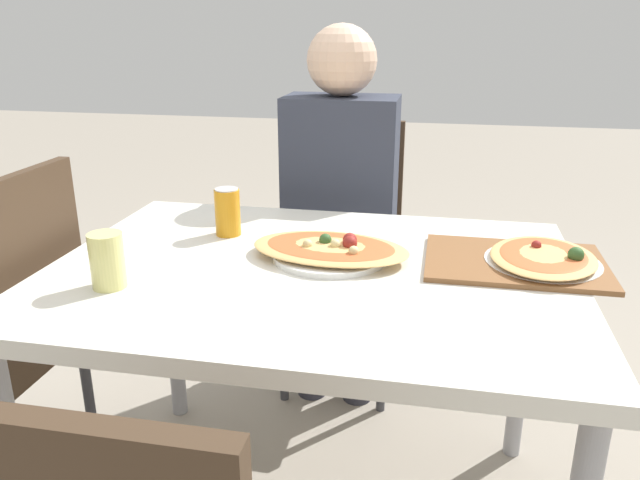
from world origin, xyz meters
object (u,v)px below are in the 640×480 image
at_px(chair_side_left, 4,329).
at_px(person_seated, 340,188).
at_px(pizza_main, 331,250).
at_px(pizza_second, 543,259).
at_px(dining_table, 312,295).
at_px(chair_far_seated, 345,240).
at_px(drink_glass, 107,261).
at_px(soda_can, 228,212).

xyz_separation_m(chair_side_left, person_seated, (0.74, 0.73, 0.22)).
bearing_deg(person_seated, pizza_main, 97.40).
height_order(chair_side_left, pizza_second, chair_side_left).
bearing_deg(pizza_second, pizza_main, -175.47).
height_order(dining_table, chair_far_seated, chair_far_seated).
xyz_separation_m(chair_side_left, pizza_second, (1.31, 0.17, 0.23)).
relative_size(chair_side_left, drink_glass, 7.85).
xyz_separation_m(chair_far_seated, drink_glass, (-0.35, -0.97, 0.27)).
bearing_deg(pizza_main, soda_can, 158.59).
xyz_separation_m(dining_table, chair_side_left, (-0.79, -0.07, -0.14)).
height_order(pizza_main, soda_can, soda_can).
distance_m(chair_side_left, drink_glass, 0.49).
relative_size(person_seated, pizza_second, 3.93).
distance_m(person_seated, drink_glass, 0.93).
bearing_deg(person_seated, chair_side_left, 44.53).
xyz_separation_m(chair_side_left, soda_can, (0.52, 0.25, 0.27)).
bearing_deg(chair_far_seated, dining_table, 93.33).
relative_size(person_seated, soda_can, 10.09).
height_order(person_seated, drink_glass, person_seated).
relative_size(chair_side_left, pizza_main, 2.33).
xyz_separation_m(chair_far_seated, soda_can, (-0.22, -0.60, 0.27)).
bearing_deg(person_seated, chair_far_seated, -90.00).
bearing_deg(drink_glass, chair_far_seated, 70.10).
relative_size(chair_far_seated, chair_side_left, 1.00).
relative_size(dining_table, person_seated, 0.95).
bearing_deg(soda_can, pizza_second, -5.63).
height_order(chair_side_left, person_seated, person_seated).
bearing_deg(chair_far_seated, drink_glass, 70.10).
xyz_separation_m(chair_far_seated, pizza_second, (0.57, -0.67, 0.23)).
height_order(soda_can, pizza_second, soda_can).
distance_m(person_seated, soda_can, 0.53).
relative_size(chair_side_left, pizza_second, 2.91).
height_order(chair_far_seated, soda_can, chair_far_seated).
xyz_separation_m(dining_table, person_seated, (-0.05, 0.66, 0.08)).
xyz_separation_m(pizza_main, drink_glass, (-0.43, -0.26, 0.04)).
xyz_separation_m(chair_side_left, pizza_main, (0.82, 0.13, 0.23)).
distance_m(chair_far_seated, soda_can, 0.69).
relative_size(chair_far_seated, drink_glass, 7.85).
distance_m(chair_side_left, person_seated, 1.06).
distance_m(chair_far_seated, pizza_main, 0.75).
bearing_deg(chair_side_left, drink_glass, -107.91).
xyz_separation_m(chair_far_seated, person_seated, (0.00, -0.12, 0.22)).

